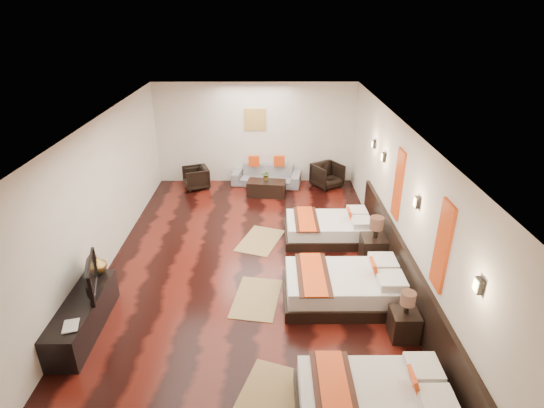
{
  "coord_description": "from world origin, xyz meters",
  "views": [
    {
      "loc": [
        0.41,
        -6.94,
        4.68
      ],
      "look_at": [
        0.44,
        0.76,
        1.1
      ],
      "focal_mm": 28.57,
      "sensor_mm": 36.0,
      "label": 1
    }
  ],
  "objects_px": {
    "nightstand_a": "(404,321)",
    "armchair_left": "(196,178)",
    "tv_console": "(83,316)",
    "table_plant": "(266,176)",
    "bed_near": "(376,402)",
    "armchair_right": "(327,175)",
    "figurine": "(97,264)",
    "sofa": "(267,175)",
    "coffee_table": "(266,188)",
    "nightstand_b": "(374,246)",
    "bed_far": "(330,228)",
    "bed_mid": "(345,287)",
    "tv": "(87,277)",
    "book": "(63,327)"
  },
  "relations": [
    {
      "from": "nightstand_a",
      "to": "armchair_left",
      "type": "relative_size",
      "value": 1.25
    },
    {
      "from": "tv_console",
      "to": "table_plant",
      "type": "bearing_deg",
      "value": 62.29
    },
    {
      "from": "bed_near",
      "to": "armchair_right",
      "type": "bearing_deg",
      "value": 87.65
    },
    {
      "from": "bed_near",
      "to": "armchair_left",
      "type": "height_order",
      "value": "bed_near"
    },
    {
      "from": "nightstand_a",
      "to": "figurine",
      "type": "xyz_separation_m",
      "value": [
        -4.95,
        0.95,
        0.43
      ]
    },
    {
      "from": "sofa",
      "to": "table_plant",
      "type": "bearing_deg",
      "value": -80.89
    },
    {
      "from": "tv_console",
      "to": "armchair_left",
      "type": "height_order",
      "value": "armchair_left"
    },
    {
      "from": "figurine",
      "to": "coffee_table",
      "type": "distance_m",
      "value": 5.32
    },
    {
      "from": "nightstand_a",
      "to": "armchair_right",
      "type": "relative_size",
      "value": 1.12
    },
    {
      "from": "nightstand_a",
      "to": "nightstand_b",
      "type": "relative_size",
      "value": 0.83
    },
    {
      "from": "bed_far",
      "to": "sofa",
      "type": "bearing_deg",
      "value": 113.95
    },
    {
      "from": "bed_far",
      "to": "bed_mid",
      "type": "bearing_deg",
      "value": -89.94
    },
    {
      "from": "nightstand_a",
      "to": "tv",
      "type": "height_order",
      "value": "tv"
    },
    {
      "from": "bed_far",
      "to": "tv",
      "type": "height_order",
      "value": "tv"
    },
    {
      "from": "bed_far",
      "to": "figurine",
      "type": "relative_size",
      "value": 5.64
    },
    {
      "from": "nightstand_a",
      "to": "coffee_table",
      "type": "relative_size",
      "value": 0.82
    },
    {
      "from": "bed_mid",
      "to": "coffee_table",
      "type": "relative_size",
      "value": 2.06
    },
    {
      "from": "nightstand_b",
      "to": "tv_console",
      "type": "relative_size",
      "value": 0.55
    },
    {
      "from": "coffee_table",
      "to": "armchair_right",
      "type": "bearing_deg",
      "value": 19.52
    },
    {
      "from": "armchair_left",
      "to": "coffee_table",
      "type": "relative_size",
      "value": 0.66
    },
    {
      "from": "armchair_left",
      "to": "coffee_table",
      "type": "height_order",
      "value": "armchair_left"
    },
    {
      "from": "bed_mid",
      "to": "tv",
      "type": "relative_size",
      "value": 2.24
    },
    {
      "from": "figurine",
      "to": "armchair_left",
      "type": "distance_m",
      "value": 5.09
    },
    {
      "from": "tv",
      "to": "coffee_table",
      "type": "height_order",
      "value": "tv"
    },
    {
      "from": "bed_far",
      "to": "tv_console",
      "type": "relative_size",
      "value": 1.04
    },
    {
      "from": "bed_near",
      "to": "bed_far",
      "type": "distance_m",
      "value": 4.5
    },
    {
      "from": "armchair_left",
      "to": "table_plant",
      "type": "relative_size",
      "value": 2.58
    },
    {
      "from": "figurine",
      "to": "bed_near",
      "type": "bearing_deg",
      "value": -29.56
    },
    {
      "from": "tv_console",
      "to": "sofa",
      "type": "relative_size",
      "value": 0.95
    },
    {
      "from": "armchair_right",
      "to": "coffee_table",
      "type": "height_order",
      "value": "armchair_right"
    },
    {
      "from": "tv",
      "to": "coffee_table",
      "type": "xyz_separation_m",
      "value": [
        2.76,
        5.01,
        -0.62
      ]
    },
    {
      "from": "figurine",
      "to": "armchair_right",
      "type": "xyz_separation_m",
      "value": [
        4.5,
        5.08,
        -0.38
      ]
    },
    {
      "from": "armchair_left",
      "to": "table_plant",
      "type": "height_order",
      "value": "table_plant"
    },
    {
      "from": "nightstand_b",
      "to": "book",
      "type": "height_order",
      "value": "nightstand_b"
    },
    {
      "from": "tv_console",
      "to": "book",
      "type": "relative_size",
      "value": 6.38
    },
    {
      "from": "tv",
      "to": "armchair_right",
      "type": "distance_m",
      "value": 7.18
    },
    {
      "from": "armchair_right",
      "to": "armchair_left",
      "type": "bearing_deg",
      "value": 149.6
    },
    {
      "from": "bed_mid",
      "to": "coffee_table",
      "type": "height_order",
      "value": "bed_mid"
    },
    {
      "from": "bed_mid",
      "to": "armchair_right",
      "type": "distance_m",
      "value": 5.12
    },
    {
      "from": "sofa",
      "to": "bed_far",
      "type": "bearing_deg",
      "value": -56.83
    },
    {
      "from": "tv_console",
      "to": "book",
      "type": "xyz_separation_m",
      "value": [
        0.0,
        -0.59,
        0.29
      ]
    },
    {
      "from": "bed_mid",
      "to": "sofa",
      "type": "relative_size",
      "value": 1.09
    },
    {
      "from": "tv",
      "to": "table_plant",
      "type": "height_order",
      "value": "tv"
    },
    {
      "from": "bed_far",
      "to": "tv_console",
      "type": "distance_m",
      "value": 5.11
    },
    {
      "from": "bed_far",
      "to": "nightstand_a",
      "type": "distance_m",
      "value": 3.16
    },
    {
      "from": "bed_far",
      "to": "book",
      "type": "height_order",
      "value": "bed_far"
    },
    {
      "from": "nightstand_b",
      "to": "tv",
      "type": "height_order",
      "value": "tv"
    },
    {
      "from": "bed_mid",
      "to": "book",
      "type": "xyz_separation_m",
      "value": [
        -4.2,
        -1.35,
        0.29
      ]
    },
    {
      "from": "book",
      "to": "tv",
      "type": "bearing_deg",
      "value": 86.66
    },
    {
      "from": "bed_far",
      "to": "sofa",
      "type": "xyz_separation_m",
      "value": [
        -1.39,
        3.12,
        0.03
      ]
    }
  ]
}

